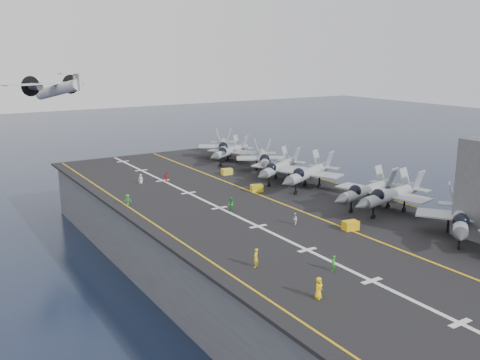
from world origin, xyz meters
TOP-DOWN VIEW (x-y plane):
  - ground at (0.00, 0.00)m, footprint 500.00×500.00m
  - hull at (0.00, 0.00)m, footprint 36.00×90.00m
  - flight_deck at (0.00, 0.00)m, footprint 38.00×92.00m
  - foul_line at (3.00, 0.00)m, footprint 0.35×90.00m
  - landing_centerline at (-6.00, 0.00)m, footprint 0.50×90.00m
  - deck_edge_port at (-17.00, 0.00)m, footprint 0.25×90.00m
  - deck_edge_stbd at (18.50, 0.00)m, footprint 0.25×90.00m
  - fighter_jet_1 at (12.36, -26.39)m, footprint 18.61×17.50m
  - fighter_jet_2 at (13.25, -14.57)m, footprint 17.16×13.20m
  - fighter_jet_3 at (12.51, -10.74)m, footprint 16.80×13.24m
  - fighter_jet_4 at (12.04, 2.12)m, footprint 18.80×16.27m
  - fighter_jet_5 at (11.06, 8.89)m, footprint 18.11×16.37m
  - fighter_jet_6 at (13.29, 16.82)m, footprint 16.79×18.45m
  - fighter_jet_7 at (12.24, 27.54)m, footprint 16.97×15.42m
  - fighter_jet_8 at (13.33, 31.93)m, footprint 17.28×19.10m
  - tow_cart_a at (3.19, -17.30)m, footprint 2.10×1.54m
  - tow_cart_b at (3.78, 4.95)m, footprint 2.21×1.78m
  - tow_cart_c at (5.98, 18.09)m, footprint 2.02×1.43m
  - crew_0 at (-12.96, -30.17)m, footprint 1.47×1.27m
  - crew_1 at (-13.73, -21.03)m, footprint 1.48×1.35m
  - crew_2 at (-5.43, -2.15)m, footprint 1.06×1.34m
  - crew_3 at (-16.72, 8.42)m, footprint 1.18×1.13m
  - crew_4 at (-5.83, 18.83)m, footprint 1.27×1.07m
  - crew_5 at (-10.05, 20.02)m, footprint 1.21×1.12m
  - crew_6 at (-7.51, -26.07)m, footprint 1.18×1.02m
  - crew_7 at (-1.54, -11.89)m, footprint 1.16×1.09m
  - transport_plane at (-14.97, 52.27)m, footprint 26.99×22.32m

SIDE VIEW (x-z plane):
  - ground at x=0.00m, z-range 0.00..0.00m
  - hull at x=0.00m, z-range 0.00..10.00m
  - flight_deck at x=0.00m, z-range 10.00..10.40m
  - foul_line at x=3.00m, z-range 10.41..10.43m
  - landing_centerline at x=-6.00m, z-range 10.41..10.43m
  - deck_edge_port at x=-17.00m, z-range 10.41..10.43m
  - deck_edge_stbd at x=18.50m, z-range 10.41..10.43m
  - tow_cart_c at x=5.98m, z-range 10.40..11.54m
  - tow_cart_b at x=3.78m, z-range 10.40..11.55m
  - tow_cart_a at x=3.19m, z-range 10.40..11.56m
  - crew_7 at x=-1.54m, z-range 10.40..12.01m
  - crew_3 at x=-16.72m, z-range 10.40..12.04m
  - crew_6 at x=-7.51m, z-range 10.40..12.06m
  - crew_5 at x=-10.05m, z-range 10.40..12.07m
  - crew_4 at x=-5.83m, z-range 10.40..12.21m
  - crew_2 at x=-5.43m, z-range 10.40..12.37m
  - crew_1 at x=-13.73m, z-range 10.40..12.46m
  - crew_0 at x=-12.96m, z-range 10.40..12.46m
  - fighter_jet_7 at x=12.24m, z-range 10.40..15.31m
  - fighter_jet_3 at x=12.51m, z-range 10.40..15.54m
  - fighter_jet_5 at x=11.06m, z-range 10.40..15.64m
  - fighter_jet_6 at x=13.29m, z-range 10.40..15.73m
  - fighter_jet_2 at x=13.25m, z-range 10.40..15.74m
  - fighter_jet_1 at x=12.36m, z-range 10.40..15.78m
  - fighter_jet_4 at x=12.04m, z-range 10.40..15.89m
  - fighter_jet_8 at x=13.33m, z-range 10.40..15.93m
  - transport_plane at x=-14.97m, z-range 21.98..27.46m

